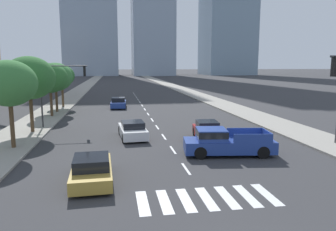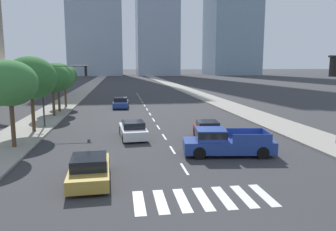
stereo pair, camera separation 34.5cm
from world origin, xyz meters
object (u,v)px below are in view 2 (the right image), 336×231
Objects in this scene: sedan_red_2 at (208,131)px; sedan_white_0 at (133,130)px; pickup_truck at (224,142)px; sedan_gold_3 at (90,169)px; street_tree_nearest at (10,83)px; street_tree_fourth at (58,77)px; street_tree_second at (31,78)px; traffic_signal_far at (60,82)px; street_tree_third at (52,78)px; sedan_blue_1 at (121,103)px; street_tree_fifth at (65,76)px.

sedan_white_0 is at bearing -99.63° from sedan_red_2.
sedan_gold_3 is (-7.87, -3.45, -0.22)m from pickup_truck.
street_tree_nearest reaches higher than pickup_truck.
sedan_red_2 is 0.77× the size of street_tree_fourth.
pickup_truck is 16.40m from street_tree_second.
traffic_signal_far is 9.91m from street_tree_fourth.
street_tree_third is at bearing 106.32° from traffic_signal_far.
street_tree_fourth is (-0.00, 16.90, -0.20)m from street_tree_nearest.
street_tree_second reaches higher than sedan_blue_1.
sedan_white_0 is 9.55m from sedan_gold_3.
street_tree_fourth is at bearing 90.00° from street_tree_third.
sedan_red_2 is 19.04m from street_tree_third.
street_tree_nearest is 1.02× the size of street_tree_third.
street_tree_second is at bearing -133.20° from traffic_signal_far.
traffic_signal_far reaches higher than street_tree_fifth.
street_tree_second is (-13.41, 8.67, 3.72)m from pickup_truck.
street_tree_nearest is 1.01× the size of street_tree_fourth.
sedan_white_0 is 14.37m from street_tree_third.
street_tree_nearest is 21.57m from street_tree_fifth.
sedan_white_0 is 9.39m from street_tree_second.
sedan_red_2 is at bearing -56.93° from street_tree_fifth.
traffic_signal_far is at bearing -79.00° from street_tree_fourth.
sedan_blue_1 is 0.76× the size of street_tree_fourth.
street_tree_nearest is 0.94× the size of street_tree_second.
pickup_truck is 24.50m from sedan_blue_1.
sedan_blue_1 is (-6.23, 23.70, -0.18)m from pickup_truck.
traffic_signal_far is at bearing -113.30° from sedan_red_2.
street_tree_fourth is (-1.89, 9.73, 0.11)m from traffic_signal_far.
pickup_truck is 24.65m from street_tree_fourth.
street_tree_fourth is at bearing 90.00° from street_tree_nearest.
sedan_red_2 is (6.38, -19.43, -0.00)m from sedan_blue_1.
street_tree_fourth is at bearing 10.92° from sedan_gold_3.
pickup_truck is 1.02× the size of street_tree_fourth.
sedan_white_0 is at bearing -67.46° from street_tree_fifth.
street_tree_fifth is (-0.00, 7.94, -0.02)m from street_tree_third.
street_tree_fifth is at bearing -141.39° from sedan_red_2.
pickup_truck is 1.03× the size of street_tree_third.
sedan_red_2 is at bearing -49.99° from street_tree_fourth.
sedan_red_2 is 13.76m from traffic_signal_far.
sedan_red_2 reaches higher than sedan_gold_3.
sedan_gold_3 is (-2.48, -9.22, -0.02)m from sedan_white_0.
street_tree_fifth is (0.00, 16.41, -0.36)m from street_tree_second.
street_tree_third reaches higher than sedan_white_0.
sedan_red_2 is 0.78× the size of street_tree_third.
street_tree_third reaches higher than sedan_blue_1.
street_tree_third is (-8.02, 11.38, 3.58)m from sedan_white_0.
sedan_red_2 is at bearing -48.25° from sedan_gold_3.
pickup_truck reaches higher than sedan_gold_3.
traffic_signal_far reaches higher than sedan_white_0.
sedan_gold_3 is 13.90m from street_tree_second.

